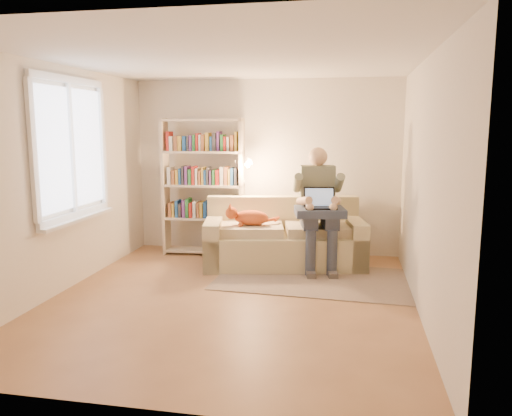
% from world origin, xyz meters
% --- Properties ---
extents(floor, '(4.50, 4.50, 0.00)m').
position_xyz_m(floor, '(0.00, 0.00, 0.00)').
color(floor, '#906541').
rests_on(floor, ground).
extents(ceiling, '(4.00, 4.50, 0.02)m').
position_xyz_m(ceiling, '(0.00, 0.00, 2.60)').
color(ceiling, white).
rests_on(ceiling, wall_back).
extents(wall_left, '(0.02, 4.50, 2.60)m').
position_xyz_m(wall_left, '(-2.00, 0.00, 1.30)').
color(wall_left, silver).
rests_on(wall_left, floor).
extents(wall_right, '(0.02, 4.50, 2.60)m').
position_xyz_m(wall_right, '(2.00, 0.00, 1.30)').
color(wall_right, silver).
rests_on(wall_right, floor).
extents(wall_back, '(4.00, 0.02, 2.60)m').
position_xyz_m(wall_back, '(0.00, 2.25, 1.30)').
color(wall_back, silver).
rests_on(wall_back, floor).
extents(wall_front, '(4.00, 0.02, 2.60)m').
position_xyz_m(wall_front, '(0.00, -2.25, 1.30)').
color(wall_front, silver).
rests_on(wall_front, floor).
extents(window, '(0.12, 1.52, 1.69)m').
position_xyz_m(window, '(-1.95, 0.20, 1.38)').
color(window, white).
rests_on(window, wall_left).
extents(sofa, '(2.30, 1.36, 0.92)m').
position_xyz_m(sofa, '(0.38, 1.54, 0.33)').
color(sofa, '#C8BD8D').
rests_on(sofa, floor).
extents(person, '(0.58, 0.80, 1.63)m').
position_xyz_m(person, '(0.86, 1.46, 0.91)').
color(person, slate).
rests_on(person, sofa).
extents(cat, '(0.69, 0.34, 0.26)m').
position_xyz_m(cat, '(-0.10, 1.31, 0.70)').
color(cat, orange).
rests_on(cat, sofa).
extents(blanket, '(0.73, 0.63, 0.10)m').
position_xyz_m(blanket, '(0.96, 1.31, 0.80)').
color(blanket, '#2D384F').
rests_on(blanket, person).
extents(laptop, '(0.46, 0.41, 0.34)m').
position_xyz_m(laptop, '(0.95, 1.32, 0.92)').
color(laptop, black).
rests_on(laptop, blanket).
extents(bookshelf, '(1.36, 0.38, 2.03)m').
position_xyz_m(bookshelf, '(-0.87, 1.90, 1.12)').
color(bookshelf, beige).
rests_on(bookshelf, floor).
extents(rug, '(2.49, 1.56, 0.01)m').
position_xyz_m(rug, '(0.86, 0.90, 0.01)').
color(rug, gray).
rests_on(rug, floor).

